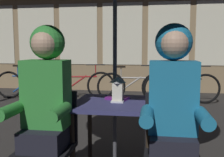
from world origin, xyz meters
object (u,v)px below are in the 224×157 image
(person_right_hooded, at_px, (173,101))
(bicycle_second, at_px, (79,85))
(cafe_table, at_px, (115,113))
(chair_right, at_px, (171,146))
(bicycle_third, at_px, (133,86))
(person_left_hooded, at_px, (45,97))
(bicycle_nearest, at_px, (30,84))
(lantern, at_px, (118,89))
(bicycle_fourth, at_px, (182,88))
(chair_left, at_px, (49,139))
(book, at_px, (117,98))

(person_right_hooded, bearing_deg, bicycle_second, 114.29)
(cafe_table, height_order, chair_right, chair_right)
(person_right_hooded, bearing_deg, bicycle_third, 98.04)
(person_left_hooded, bearing_deg, cafe_table, 41.57)
(person_right_hooded, bearing_deg, bicycle_nearest, 127.02)
(lantern, distance_m, bicycle_fourth, 3.78)
(chair_left, height_order, chair_right, same)
(person_left_hooded, xyz_separation_m, bicycle_third, (0.38, 4.08, -0.50))
(lantern, xyz_separation_m, bicycle_third, (-0.12, 3.67, -0.51))
(bicycle_nearest, distance_m, book, 4.41)
(bicycle_nearest, height_order, bicycle_second, same)
(chair_left, distance_m, book, 0.73)
(cafe_table, height_order, lantern, lantern)
(bicycle_third, bearing_deg, book, -88.30)
(bicycle_second, distance_m, book, 3.87)
(cafe_table, bearing_deg, person_right_hooded, -41.57)
(cafe_table, height_order, bicycle_third, bicycle_third)
(book, bearing_deg, person_right_hooded, -32.29)
(chair_left, relative_size, bicycle_nearest, 0.52)
(cafe_table, xyz_separation_m, bicycle_second, (-1.38, 3.69, -0.29))
(bicycle_nearest, bearing_deg, bicycle_fourth, -0.46)
(bicycle_second, height_order, bicycle_third, same)
(lantern, bearing_deg, bicycle_third, 91.93)
(bicycle_second, relative_size, bicycle_fourth, 0.99)
(lantern, relative_size, bicycle_fourth, 0.14)
(person_left_hooded, relative_size, bicycle_second, 0.85)
(person_left_hooded, bearing_deg, person_right_hooded, 0.00)
(bicycle_second, bearing_deg, lantern, -69.22)
(chair_left, relative_size, book, 4.35)
(bicycle_third, bearing_deg, lantern, -88.07)
(person_left_hooded, relative_size, bicycle_fourth, 0.84)
(book, bearing_deg, cafe_table, -78.49)
(lantern, xyz_separation_m, bicycle_fourth, (0.94, 3.63, -0.51))
(cafe_table, xyz_separation_m, chair_right, (0.48, -0.37, -0.15))
(lantern, height_order, chair_right, lantern)
(bicycle_third, bearing_deg, chair_right, -81.85)
(cafe_table, bearing_deg, bicycle_third, 91.51)
(bicycle_nearest, distance_m, bicycle_third, 2.49)
(bicycle_fourth, xyz_separation_m, book, (-0.96, -3.51, 0.41))
(bicycle_second, height_order, bicycle_fourth, same)
(chair_left, distance_m, person_right_hooded, 1.03)
(bicycle_nearest, distance_m, bicycle_second, 1.21)
(lantern, bearing_deg, cafe_table, 153.80)
(person_left_hooded, xyz_separation_m, bicycle_fourth, (1.45, 4.04, -0.50))
(cafe_table, xyz_separation_m, bicycle_nearest, (-2.59, 3.65, -0.29))
(lantern, relative_size, bicycle_third, 0.14)
(bicycle_third, relative_size, bicycle_fourth, 1.00)
(person_right_hooded, bearing_deg, person_left_hooded, 180.00)
(bicycle_fourth, bearing_deg, person_left_hooded, -109.68)
(person_left_hooded, relative_size, bicycle_nearest, 0.84)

